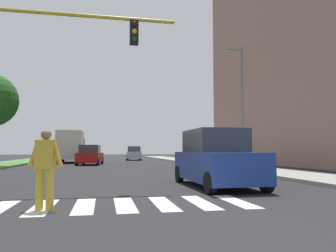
% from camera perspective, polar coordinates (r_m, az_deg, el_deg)
% --- Properties ---
extents(ground_plane, '(140.00, 140.00, 0.00)m').
position_cam_1_polar(ground_plane, '(29.62, -10.97, -6.54)').
color(ground_plane, '#262628').
extents(crosswalk, '(6.75, 2.20, 0.01)m').
position_cam_1_polar(crosswalk, '(7.82, -10.86, -13.30)').
color(crosswalk, silver).
rests_on(crosswalk, ground_plane).
extents(sidewalk_right, '(3.00, 64.00, 0.15)m').
position_cam_1_polar(sidewalk_right, '(29.00, 6.77, -6.49)').
color(sidewalk_right, '#9E9991').
rests_on(sidewalk_right, ground_plane).
extents(street_lamp_right, '(1.02, 0.24, 7.50)m').
position_cam_1_polar(street_lamp_right, '(20.85, 12.45, 5.14)').
color(street_lamp_right, slate).
rests_on(street_lamp_right, sidewalk_right).
extents(pedestrian_performer, '(0.75, 0.31, 1.69)m').
position_cam_1_polar(pedestrian_performer, '(7.45, -20.44, -6.39)').
color(pedestrian_performer, gold).
rests_on(pedestrian_performer, ground_plane).
extents(suv_crossing, '(2.02, 4.62, 1.97)m').
position_cam_1_polar(suv_crossing, '(11.62, 8.27, -5.74)').
color(suv_crossing, navy).
rests_on(suv_crossing, ground_plane).
extents(sedan_midblock, '(2.26, 4.26, 1.69)m').
position_cam_1_polar(sedan_midblock, '(28.92, -13.32, -5.01)').
color(sedan_midblock, maroon).
rests_on(sedan_midblock, ground_plane).
extents(sedan_distant, '(2.20, 4.51, 1.72)m').
position_cam_1_polar(sedan_distant, '(41.63, -5.88, -4.79)').
color(sedan_distant, '#B7B7BC').
rests_on(sedan_distant, ground_plane).
extents(truck_box_delivery, '(2.40, 6.20, 3.10)m').
position_cam_1_polar(truck_box_delivery, '(34.50, -16.39, -3.39)').
color(truck_box_delivery, navy).
rests_on(truck_box_delivery, ground_plane).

